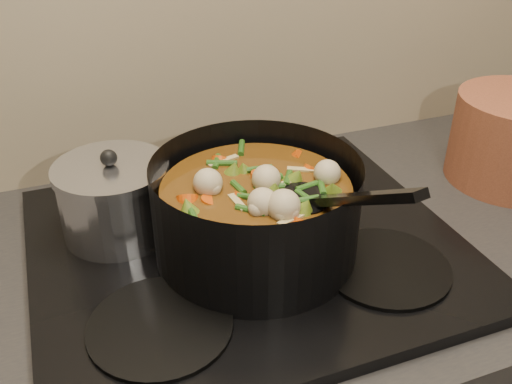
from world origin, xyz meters
name	(u,v)px	position (x,y,z in m)	size (l,w,h in m)	color
stovetop	(246,246)	(0.00, 1.93, 0.92)	(0.62, 0.54, 0.03)	black
stockpot	(256,212)	(0.01, 1.90, 1.00)	(0.29, 0.38, 0.21)	black
saucepan	(115,199)	(-0.17, 2.03, 0.99)	(0.17, 0.17, 0.14)	silver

